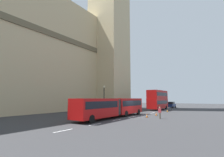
{
  "coord_description": "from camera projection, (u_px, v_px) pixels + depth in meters",
  "views": [
    {
      "loc": [
        -25.56,
        -12.47,
        2.93
      ],
      "look_at": [
        1.72,
        5.45,
        6.68
      ],
      "focal_mm": 27.57,
      "sensor_mm": 36.0,
      "label": 1
    }
  ],
  "objects": [
    {
      "name": "ground_plane",
      "position": [
        134.0,
        117.0,
        27.69
      ],
      "size": [
        160.0,
        160.0,
        0.0
      ],
      "primitive_type": "plane",
      "color": "#333335"
    },
    {
      "name": "double_decker_bus",
      "position": [
        158.0,
        99.0,
        43.83
      ],
      "size": [
        9.29,
        2.54,
        4.9
      ],
      "color": "#B20F0F",
      "rests_on": "ground_plane"
    },
    {
      "name": "traffic_cone_middle",
      "position": [
        156.0,
        114.0,
        29.15
      ],
      "size": [
        0.36,
        0.36,
        0.58
      ],
      "color": "black",
      "rests_on": "ground_plane"
    },
    {
      "name": "traffic_cone_west",
      "position": [
        147.0,
        116.0,
        26.28
      ],
      "size": [
        0.36,
        0.36,
        0.58
      ],
      "color": "black",
      "rests_on": "ground_plane"
    },
    {
      "name": "street_lamp",
      "position": [
        104.0,
        98.0,
        32.08
      ],
      "size": [
        0.44,
        0.44,
        5.27
      ],
      "color": "black",
      "rests_on": "ground_plane"
    },
    {
      "name": "sedan_lead",
      "position": [
        171.0,
        105.0,
        53.2
      ],
      "size": [
        4.4,
        1.86,
        1.85
      ],
      "color": "navy",
      "rests_on": "ground_plane"
    },
    {
      "name": "lane_centre_marking",
      "position": [
        144.0,
        115.0,
        30.83
      ],
      "size": [
        39.0,
        0.16,
        0.01
      ],
      "color": "silver",
      "rests_on": "ground_plane"
    },
    {
      "name": "articulated_bus",
      "position": [
        113.0,
        106.0,
        26.3
      ],
      "size": [
        15.96,
        2.54,
        2.9
      ],
      "color": "#B20F0F",
      "rests_on": "ground_plane"
    },
    {
      "name": "traffic_cone_east",
      "position": [
        167.0,
        111.0,
        37.1
      ],
      "size": [
        0.36,
        0.36,
        0.58
      ],
      "color": "black",
      "rests_on": "ground_plane"
    },
    {
      "name": "pedestrian_near_cones",
      "position": [
        160.0,
        112.0,
        24.85
      ],
      "size": [
        0.36,
        0.41,
        1.69
      ],
      "color": "#726651",
      "rests_on": "ground_plane"
    }
  ]
}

